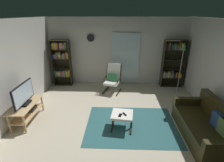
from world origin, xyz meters
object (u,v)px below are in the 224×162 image
(bookshelf_near_tv, at_px, (62,61))
(tv_remote, at_px, (125,114))
(leather_sofa, at_px, (207,127))
(lounge_armchair, at_px, (113,77))
(floor_lamp_by_shelf, at_px, (183,54))
(wall_clock, at_px, (91,38))
(tv_stand, at_px, (27,109))
(cell_phone, at_px, (120,115))
(ottoman, at_px, (122,116))
(television, at_px, (23,95))
(bookshelf_near_sofa, at_px, (173,63))

(bookshelf_near_tv, height_order, tv_remote, bookshelf_near_tv)
(leather_sofa, relative_size, lounge_armchair, 1.76)
(leather_sofa, bearing_deg, floor_lamp_by_shelf, 86.46)
(lounge_armchair, bearing_deg, wall_clock, 139.94)
(leather_sofa, xyz_separation_m, lounge_armchair, (-2.24, 2.48, 0.23))
(wall_clock, bearing_deg, bookshelf_near_tv, -170.30)
(tv_stand, xyz_separation_m, leather_sofa, (4.47, -0.54, -0.03))
(tv_stand, bearing_deg, cell_phone, -7.52)
(cell_phone, relative_size, wall_clock, 0.48)
(tv_stand, height_order, ottoman, tv_stand)
(lounge_armchair, relative_size, wall_clock, 3.53)
(television, height_order, bookshelf_near_sofa, bookshelf_near_sofa)
(bookshelf_near_sofa, distance_m, cell_phone, 3.52)
(bookshelf_near_sofa, xyz_separation_m, tv_remote, (-1.93, -2.78, -0.52))
(television, height_order, cell_phone, television)
(television, bearing_deg, cell_phone, -6.96)
(bookshelf_near_sofa, bearing_deg, lounge_armchair, -166.42)
(leather_sofa, distance_m, ottoman, 1.96)
(lounge_armchair, relative_size, ottoman, 1.78)
(leather_sofa, bearing_deg, tv_remote, 172.19)
(floor_lamp_by_shelf, height_order, wall_clock, wall_clock)
(bookshelf_near_sofa, height_order, ottoman, bookshelf_near_sofa)
(tv_stand, xyz_separation_m, wall_clock, (1.37, 2.68, 1.52))
(television, xyz_separation_m, lounge_armchair, (2.23, 1.97, -0.24))
(tv_stand, xyz_separation_m, tv_remote, (2.59, -0.28, 0.10))
(wall_clock, bearing_deg, tv_stand, -117.02)
(leather_sofa, height_order, tv_remote, leather_sofa)
(tv_stand, distance_m, cell_phone, 2.51)
(television, relative_size, ottoman, 1.57)
(tv_remote, bearing_deg, lounge_armchair, 68.92)
(lounge_armchair, bearing_deg, ottoman, -82.13)
(television, bearing_deg, lounge_armchair, 41.47)
(bookshelf_near_sofa, bearing_deg, tv_remote, -124.72)
(tv_stand, distance_m, tv_remote, 2.61)
(bookshelf_near_sofa, distance_m, floor_lamp_by_shelf, 0.78)
(television, height_order, floor_lamp_by_shelf, floor_lamp_by_shelf)
(bookshelf_near_sofa, distance_m, ottoman, 3.44)
(tv_remote, bearing_deg, cell_phone, 173.27)
(television, relative_size, leather_sofa, 0.50)
(bookshelf_near_sofa, height_order, tv_remote, bookshelf_near_sofa)
(television, relative_size, bookshelf_near_sofa, 0.50)
(bookshelf_near_tv, bearing_deg, wall_clock, 9.70)
(tv_stand, height_order, leather_sofa, leather_sofa)
(lounge_armchair, bearing_deg, leather_sofa, -47.99)
(ottoman, relative_size, floor_lamp_by_shelf, 0.32)
(tv_remote, bearing_deg, bookshelf_near_tv, 100.56)
(leather_sofa, distance_m, lounge_armchair, 3.35)
(television, xyz_separation_m, wall_clock, (1.36, 2.70, 1.07))
(bookshelf_near_sofa, bearing_deg, floor_lamp_by_shelf, -79.78)
(ottoman, bearing_deg, tv_remote, -28.16)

